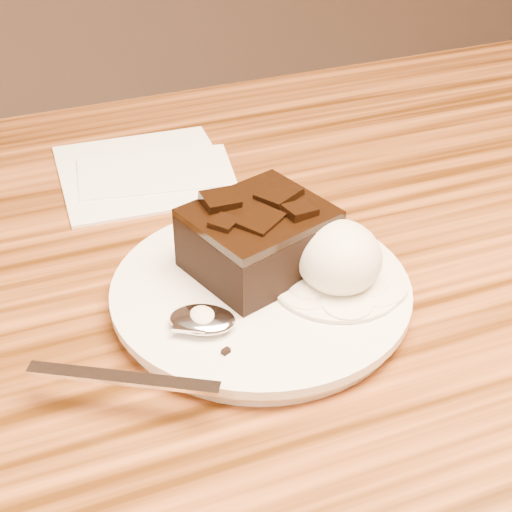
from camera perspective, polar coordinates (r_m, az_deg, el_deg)
name	(u,v)px	position (r m, az deg, el deg)	size (l,w,h in m)	color
plate	(261,295)	(0.61, 0.35, -2.85)	(0.23, 0.23, 0.02)	white
brownie	(259,243)	(0.61, 0.20, 0.98)	(0.10, 0.09, 0.05)	black
ice_cream_scoop	(339,257)	(0.60, 6.01, -0.08)	(0.07, 0.07, 0.05)	silver
melt_puddle	(337,280)	(0.61, 5.89, -1.76)	(0.11, 0.11, 0.00)	white
spoon	(203,321)	(0.56, -3.89, -4.76)	(0.04, 0.19, 0.01)	silver
napkin	(143,171)	(0.80, -8.17, 6.13)	(0.16, 0.16, 0.01)	white
crumb_a	(262,295)	(0.59, 0.42, -2.85)	(0.01, 0.01, 0.00)	black
crumb_b	(309,289)	(0.60, 3.90, -2.43)	(0.01, 0.01, 0.00)	black
crumb_c	(226,351)	(0.54, -2.20, -6.92)	(0.01, 0.00, 0.00)	black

